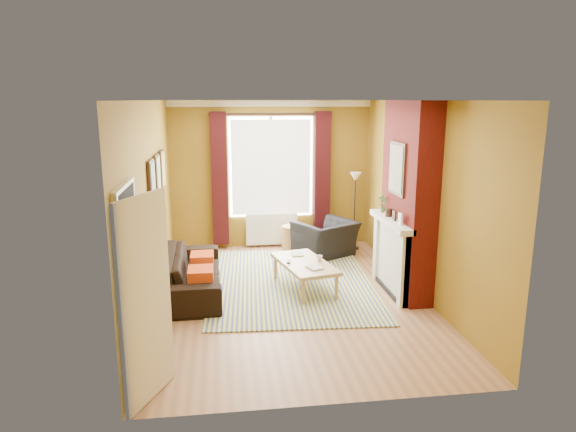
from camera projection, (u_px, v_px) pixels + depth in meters
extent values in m
plane|color=#8D6140|center=(290.00, 296.00, 7.50)|extent=(5.50, 5.50, 0.00)
cube|color=olive|center=(271.00, 175.00, 9.85)|extent=(3.80, 0.02, 2.80)
cube|color=olive|center=(333.00, 263.00, 4.53)|extent=(3.80, 0.02, 2.80)
cube|color=olive|center=(420.00, 199.00, 7.43)|extent=(0.02, 5.50, 2.80)
cube|color=olive|center=(152.00, 206.00, 6.94)|extent=(0.02, 5.50, 2.80)
cube|color=silver|center=(290.00, 100.00, 6.88)|extent=(3.80, 5.50, 0.01)
cube|color=#4E0F0B|center=(408.00, 199.00, 7.41)|extent=(0.35, 1.40, 2.80)
cube|color=silver|center=(393.00, 256.00, 7.57)|extent=(0.12, 1.30, 1.10)
cube|color=silver|center=(391.00, 221.00, 7.45)|extent=(0.22, 1.40, 0.08)
cube|color=silver|center=(405.00, 271.00, 7.02)|extent=(0.16, 0.14, 1.04)
cube|color=silver|center=(379.00, 247.00, 8.14)|extent=(0.16, 0.14, 1.04)
cube|color=black|center=(394.00, 263.00, 7.60)|extent=(0.06, 0.80, 0.90)
cube|color=black|center=(392.00, 289.00, 7.69)|extent=(0.20, 1.00, 0.06)
cube|color=silver|center=(400.00, 219.00, 7.09)|extent=(0.03, 0.12, 0.16)
cube|color=black|center=(394.00, 216.00, 7.33)|extent=(0.03, 0.10, 0.14)
cylinder|color=black|center=(389.00, 213.00, 7.57)|extent=(0.10, 0.10, 0.12)
cube|color=black|center=(397.00, 169.00, 7.29)|extent=(0.03, 0.60, 0.75)
cube|color=#AE8B3B|center=(396.00, 169.00, 7.28)|extent=(0.01, 0.52, 0.66)
cube|color=silver|center=(270.00, 103.00, 9.51)|extent=(3.80, 0.08, 0.12)
cube|color=white|center=(271.00, 167.00, 9.78)|extent=(1.60, 0.04, 1.90)
cube|color=white|center=(271.00, 167.00, 9.74)|extent=(1.50, 0.02, 1.80)
cube|color=silver|center=(271.00, 167.00, 9.76)|extent=(0.06, 0.04, 1.90)
cube|color=#340B0E|center=(219.00, 179.00, 9.61)|extent=(0.30, 0.16, 2.50)
cube|color=#340B0E|center=(322.00, 177.00, 9.87)|extent=(0.30, 0.16, 2.50)
cylinder|color=black|center=(271.00, 114.00, 9.47)|extent=(2.30, 0.05, 0.05)
cube|color=silver|center=(272.00, 229.00, 9.98)|extent=(1.00, 0.10, 0.60)
cube|color=silver|center=(249.00, 230.00, 9.87)|extent=(0.04, 0.03, 0.56)
cube|color=silver|center=(254.00, 230.00, 9.88)|extent=(0.04, 0.03, 0.56)
cube|color=silver|center=(260.00, 230.00, 9.89)|extent=(0.04, 0.03, 0.56)
cube|color=silver|center=(266.00, 230.00, 9.91)|extent=(0.04, 0.03, 0.56)
cube|color=silver|center=(272.00, 230.00, 9.92)|extent=(0.04, 0.03, 0.56)
cube|color=silver|center=(277.00, 230.00, 9.94)|extent=(0.04, 0.03, 0.56)
cube|color=silver|center=(283.00, 229.00, 9.95)|extent=(0.04, 0.03, 0.56)
cube|color=silver|center=(288.00, 229.00, 9.96)|extent=(0.04, 0.03, 0.56)
cube|color=silver|center=(294.00, 229.00, 9.98)|extent=(0.04, 0.03, 0.56)
cube|color=black|center=(151.00, 182.00, 6.77)|extent=(0.04, 0.44, 0.58)
cube|color=#B1D732|center=(153.00, 182.00, 6.78)|extent=(0.01, 0.38, 0.52)
cube|color=black|center=(157.00, 175.00, 7.40)|extent=(0.04, 0.44, 0.58)
cube|color=#418E2F|center=(159.00, 175.00, 7.40)|extent=(0.01, 0.38, 0.52)
cube|color=black|center=(162.00, 169.00, 8.03)|extent=(0.04, 0.44, 0.58)
cube|color=#CB7C32|center=(163.00, 169.00, 8.03)|extent=(0.01, 0.38, 0.52)
cube|color=silver|center=(131.00, 288.00, 5.05)|extent=(0.05, 0.94, 2.06)
cube|color=black|center=(133.00, 288.00, 5.06)|extent=(0.02, 0.80, 1.98)
cube|color=silver|center=(146.00, 300.00, 4.73)|extent=(0.37, 0.74, 1.98)
imported|color=#3E7232|center=(383.00, 204.00, 7.85)|extent=(0.14, 0.10, 0.27)
cube|color=#BA3B0F|center=(201.00, 274.00, 7.01)|extent=(0.34, 0.40, 0.16)
cube|color=#BA3B0F|center=(202.00, 259.00, 7.68)|extent=(0.34, 0.40, 0.16)
cube|color=#33438C|center=(291.00, 282.00, 8.06)|extent=(2.69, 3.58, 0.02)
imported|color=black|center=(192.00, 272.00, 7.61)|extent=(0.87, 2.11, 0.61)
imported|color=black|center=(325.00, 239.00, 9.38)|extent=(1.30, 1.25, 0.65)
cube|color=tan|center=(304.00, 264.00, 7.70)|extent=(0.92, 1.40, 0.05)
cylinder|color=tan|center=(303.00, 293.00, 7.13)|extent=(0.06, 0.06, 0.38)
cylinder|color=tan|center=(337.00, 288.00, 7.31)|extent=(0.06, 0.06, 0.38)
cylinder|color=tan|center=(275.00, 268.00, 8.19)|extent=(0.06, 0.06, 0.38)
cylinder|color=tan|center=(305.00, 264.00, 8.37)|extent=(0.06, 0.06, 0.38)
cylinder|color=#9F7345|center=(292.00, 239.00, 9.68)|extent=(0.47, 0.47, 0.49)
cylinder|color=black|center=(353.00, 248.00, 9.91)|extent=(0.29, 0.29, 0.03)
cylinder|color=black|center=(354.00, 213.00, 9.76)|extent=(0.03, 0.03, 1.36)
cone|color=#F0E4C4|center=(355.00, 177.00, 9.60)|extent=(0.29, 0.29, 0.16)
imported|color=#999999|center=(309.00, 269.00, 7.36)|extent=(0.26, 0.29, 0.02)
imported|color=#999999|center=(291.00, 254.00, 8.06)|extent=(0.19, 0.26, 0.02)
imported|color=#999999|center=(320.00, 258.00, 7.73)|extent=(0.10, 0.10, 0.09)
cube|color=#29292C|center=(289.00, 262.00, 7.68)|extent=(0.08, 0.17, 0.02)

